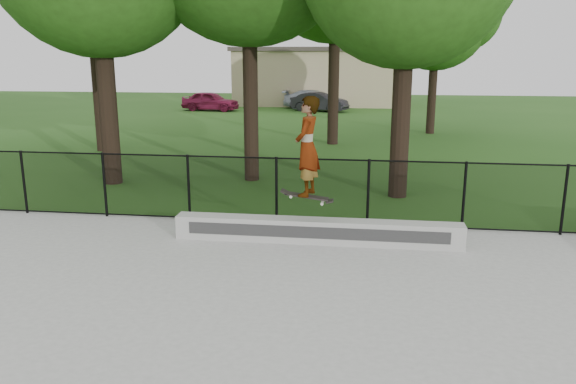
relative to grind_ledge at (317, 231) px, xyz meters
name	(u,v)px	position (x,y,z in m)	size (l,w,h in m)	color
ground	(201,367)	(-1.01, -4.70, -0.30)	(100.00, 100.00, 0.00)	#234E16
concrete_slab	(201,364)	(-1.01, -4.70, -0.27)	(14.00, 12.00, 0.06)	#979893
grind_ledge	(317,231)	(0.00, 0.00, 0.00)	(5.71, 0.40, 0.48)	#ACACA7
car_a	(210,101)	(-9.71, 27.02, 0.36)	(1.56, 3.86, 1.33)	maroon
car_b	(320,102)	(-2.27, 27.59, 0.34)	(1.35, 3.51, 1.27)	black
car_c	(315,99)	(-2.76, 29.51, 0.35)	(1.83, 4.13, 1.30)	#9CA5B1
skater_airborne	(307,148)	(-0.18, -0.21, 1.70)	(0.84, 0.76, 2.04)	black
chainlink_fence	(276,190)	(-1.01, 1.20, 0.51)	(16.06, 0.06, 1.50)	black
distant_building	(316,76)	(-3.01, 33.30, 1.87)	(12.40, 6.40, 4.30)	tan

